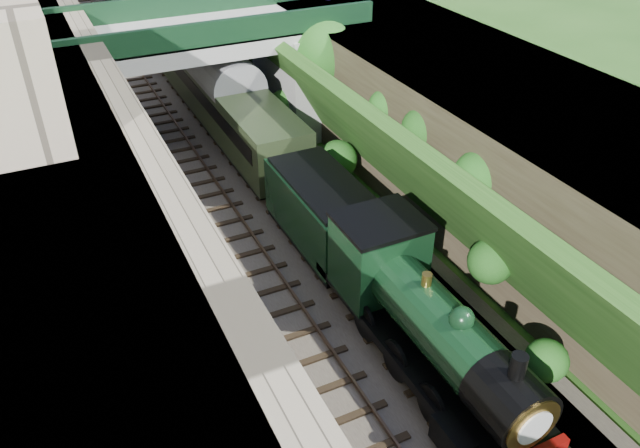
% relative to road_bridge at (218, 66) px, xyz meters
% --- Properties ---
extents(trackbed, '(10.00, 90.00, 0.20)m').
position_rel_road_bridge_xyz_m(trackbed, '(-0.94, -4.00, -3.98)').
color(trackbed, '#473F38').
rests_on(trackbed, ground).
extents(retaining_wall, '(1.00, 90.00, 7.00)m').
position_rel_road_bridge_xyz_m(retaining_wall, '(-6.44, -4.00, -0.58)').
color(retaining_wall, '#756B56').
rests_on(retaining_wall, ground).
extents(street_plateau_left, '(6.00, 90.00, 7.00)m').
position_rel_road_bridge_xyz_m(street_plateau_left, '(-9.94, -4.00, -0.58)').
color(street_plateau_left, '#262628').
rests_on(street_plateau_left, ground).
extents(street_plateau_right, '(8.00, 90.00, 6.25)m').
position_rel_road_bridge_xyz_m(street_plateau_right, '(8.56, -4.00, -0.95)').
color(street_plateau_right, '#262628').
rests_on(street_plateau_right, ground).
extents(embankment_slope, '(4.43, 90.00, 6.36)m').
position_rel_road_bridge_xyz_m(embankment_slope, '(4.05, -5.71, -1.34)').
color(embankment_slope, '#1E4714').
rests_on(embankment_slope, ground).
extents(track_left, '(2.50, 90.00, 0.20)m').
position_rel_road_bridge_xyz_m(track_left, '(-2.94, -4.00, -3.83)').
color(track_left, black).
rests_on(track_left, trackbed).
extents(track_right, '(2.50, 90.00, 0.20)m').
position_rel_road_bridge_xyz_m(track_right, '(0.26, -4.00, -3.83)').
color(track_right, black).
rests_on(track_right, trackbed).
extents(road_bridge, '(16.00, 6.40, 7.25)m').
position_rel_road_bridge_xyz_m(road_bridge, '(0.00, 0.00, 0.00)').
color(road_bridge, gray).
rests_on(road_bridge, ground).
extents(tree, '(3.60, 3.80, 6.60)m').
position_rel_road_bridge_xyz_m(tree, '(4.97, -2.77, 0.57)').
color(tree, black).
rests_on(tree, ground).
extents(locomotive, '(3.10, 10.22, 3.83)m').
position_rel_road_bridge_xyz_m(locomotive, '(0.26, -19.62, -2.18)').
color(locomotive, black).
rests_on(locomotive, trackbed).
extents(tender, '(2.70, 6.00, 3.05)m').
position_rel_road_bridge_xyz_m(tender, '(0.26, -12.26, -2.46)').
color(tender, black).
rests_on(tender, trackbed).
extents(coach_front, '(2.90, 18.00, 3.70)m').
position_rel_road_bridge_xyz_m(coach_front, '(0.26, 0.34, -2.03)').
color(coach_front, black).
rests_on(coach_front, trackbed).
extents(coach_middle, '(2.90, 18.00, 3.70)m').
position_rel_road_bridge_xyz_m(coach_middle, '(0.26, 19.14, -2.03)').
color(coach_middle, black).
rests_on(coach_middle, trackbed).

